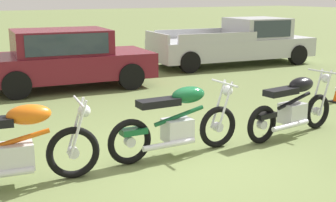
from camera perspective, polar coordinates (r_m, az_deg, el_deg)
ground_plane at (r=6.39m, az=2.62°, el=-7.50°), size 120.00×120.00×0.00m
motorcycle_orange at (r=5.71m, az=-18.55°, el=-5.51°), size 2.05×0.66×1.02m
motorcycle_green at (r=6.46m, az=1.24°, el=-2.66°), size 2.09×0.64×1.02m
motorcycle_black at (r=7.65m, az=15.42°, el=-0.69°), size 1.97×0.64×1.02m
car_burgundy at (r=11.42m, az=-12.80°, el=5.60°), size 4.23×2.32×1.43m
pickup_truck_silver at (r=15.11m, az=8.97°, el=7.42°), size 5.52×2.42×1.49m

